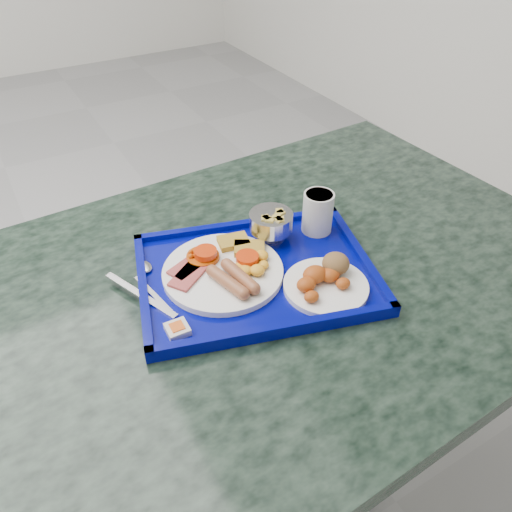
{
  "coord_description": "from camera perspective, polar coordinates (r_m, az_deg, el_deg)",
  "views": [
    {
      "loc": [
        0.64,
        -1.72,
        1.46
      ],
      "look_at": [
        1.01,
        -1.09,
        0.87
      ],
      "focal_mm": 35.0,
      "sensor_mm": 36.0,
      "label": 1
    }
  ],
  "objects": [
    {
      "name": "table",
      "position": [
        1.13,
        1.15,
        -10.1
      ],
      "size": [
        1.35,
        0.93,
        0.82
      ],
      "rotation": [
        0.0,
        0.0,
        0.04
      ],
      "color": "slate",
      "rests_on": "floor"
    },
    {
      "name": "jam_packet",
      "position": [
        0.85,
        -8.98,
        -8.26
      ],
      "size": [
        0.04,
        0.04,
        0.01
      ],
      "rotation": [
        0.0,
        0.0,
        -0.04
      ],
      "color": "silver",
      "rests_on": "tray"
    },
    {
      "name": "main_plate",
      "position": [
        0.95,
        -3.5,
        -1.45
      ],
      "size": [
        0.23,
        0.23,
        0.04
      ],
      "rotation": [
        0.0,
        0.0,
        0.09
      ],
      "color": "white",
      "rests_on": "tray"
    },
    {
      "name": "knife",
      "position": [
        0.93,
        -13.07,
        -4.33
      ],
      "size": [
        0.08,
        0.17,
        0.0
      ],
      "primitive_type": "cube",
      "rotation": [
        0.0,
        0.0,
        0.38
      ],
      "color": "#B6B6B8",
      "rests_on": "tray"
    },
    {
      "name": "spoon",
      "position": [
        0.97,
        -12.36,
        -2.01
      ],
      "size": [
        0.04,
        0.16,
        0.01
      ],
      "rotation": [
        0.0,
        0.0,
        0.17
      ],
      "color": "#B6B6B8",
      "rests_on": "tray"
    },
    {
      "name": "juice_cup",
      "position": [
        1.05,
        7.08,
        5.11
      ],
      "size": [
        0.06,
        0.06,
        0.09
      ],
      "color": "silver",
      "rests_on": "tray"
    },
    {
      "name": "bread_plate",
      "position": [
        0.93,
        8.0,
        -2.7
      ],
      "size": [
        0.16,
        0.16,
        0.05
      ],
      "rotation": [
        0.0,
        0.0,
        0.13
      ],
      "color": "white",
      "rests_on": "tray"
    },
    {
      "name": "fruit_bowl",
      "position": [
        1.02,
        1.75,
        3.89
      ],
      "size": [
        0.09,
        0.09,
        0.06
      ],
      "color": "#B6B6B8",
      "rests_on": "tray"
    },
    {
      "name": "tray",
      "position": [
        0.96,
        0.0,
        -2.13
      ],
      "size": [
        0.52,
        0.43,
        0.03
      ],
      "rotation": [
        0.0,
        0.0,
        -0.28
      ],
      "color": "#020783",
      "rests_on": "table"
    }
  ]
}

